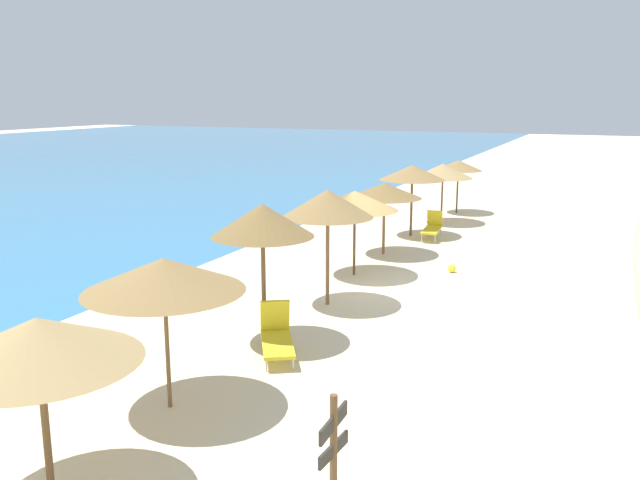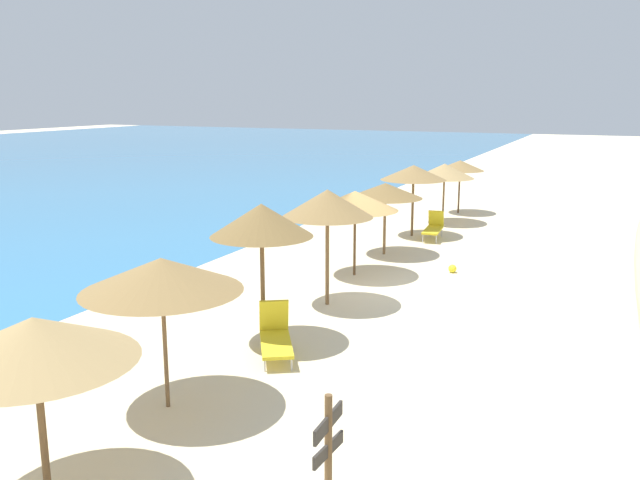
# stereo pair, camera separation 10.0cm
# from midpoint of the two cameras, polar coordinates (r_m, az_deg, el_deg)

# --- Properties ---
(ground_plane) EXTENTS (160.00, 160.00, 0.00)m
(ground_plane) POSITION_cam_midpoint_polar(r_m,az_deg,el_deg) (19.09, 5.59, -3.75)
(ground_plane) COLOR beige
(beach_umbrella_0) EXTENTS (2.61, 2.61, 2.50)m
(beach_umbrella_0) POSITION_cam_midpoint_polar(r_m,az_deg,el_deg) (9.26, -22.71, -7.78)
(beach_umbrella_0) COLOR brown
(beach_umbrella_0) RESTS_ON ground_plane
(beach_umbrella_1) EXTENTS (2.68, 2.68, 2.61)m
(beach_umbrella_1) POSITION_cam_midpoint_polar(r_m,az_deg,el_deg) (11.34, -12.99, -2.87)
(beach_umbrella_1) COLOR brown
(beach_umbrella_1) RESTS_ON ground_plane
(beach_umbrella_2) EXTENTS (2.17, 2.17, 3.01)m
(beach_umbrella_2) POSITION_cam_midpoint_polar(r_m,az_deg,el_deg) (14.05, -4.76, 1.65)
(beach_umbrella_2) COLOR brown
(beach_umbrella_2) RESTS_ON ground_plane
(beach_umbrella_3) EXTENTS (2.28, 2.28, 2.94)m
(beach_umbrella_3) POSITION_cam_midpoint_polar(r_m,az_deg,el_deg) (16.65, 0.80, 3.09)
(beach_umbrella_3) COLOR brown
(beach_umbrella_3) RESTS_ON ground_plane
(beach_umbrella_4) EXTENTS (2.52, 2.52, 2.51)m
(beach_umbrella_4) POSITION_cam_midpoint_polar(r_m,az_deg,el_deg) (19.56, 3.13, 3.33)
(beach_umbrella_4) COLOR brown
(beach_umbrella_4) RESTS_ON ground_plane
(beach_umbrella_5) EXTENTS (2.46, 2.46, 2.39)m
(beach_umbrella_5) POSITION_cam_midpoint_polar(r_m,az_deg,el_deg) (22.30, 5.66, 4.16)
(beach_umbrella_5) COLOR brown
(beach_umbrella_5) RESTS_ON ground_plane
(beach_umbrella_6) EXTENTS (2.45, 2.45, 2.67)m
(beach_umbrella_6) POSITION_cam_midpoint_polar(r_m,az_deg,el_deg) (25.42, 8.02, 5.65)
(beach_umbrella_6) COLOR brown
(beach_umbrella_6) RESTS_ON ground_plane
(beach_umbrella_7) EXTENTS (2.44, 2.44, 2.46)m
(beach_umbrella_7) POSITION_cam_midpoint_polar(r_m,az_deg,el_deg) (28.31, 10.57, 5.75)
(beach_umbrella_7) COLOR brown
(beach_umbrella_7) RESTS_ON ground_plane
(beach_umbrella_8) EXTENTS (2.13, 2.13, 2.37)m
(beach_umbrella_8) POSITION_cam_midpoint_polar(r_m,az_deg,el_deg) (30.90, 11.84, 6.17)
(beach_umbrella_8) COLOR brown
(beach_umbrella_8) RESTS_ON ground_plane
(lounge_chair_0) EXTENTS (1.68, 1.35, 1.03)m
(lounge_chair_0) POSITION_cam_midpoint_polar(r_m,az_deg,el_deg) (13.91, -3.57, -8.08)
(lounge_chair_0) COLOR yellow
(lounge_chair_0) RESTS_ON ground_plane
(lounge_chair_1) EXTENTS (1.71, 0.74, 0.97)m
(lounge_chair_1) POSITION_cam_midpoint_polar(r_m,az_deg,el_deg) (25.28, 9.68, 1.07)
(lounge_chair_1) COLOR yellow
(lounge_chair_1) RESTS_ON ground_plane
(wooden_signpost) EXTENTS (0.84, 0.09, 1.88)m
(wooden_signpost) POSITION_cam_midpoint_polar(r_m,az_deg,el_deg) (8.19, 1.08, -17.80)
(wooden_signpost) COLOR brown
(wooden_signpost) RESTS_ON ground_plane
(beach_ball) EXTENTS (0.25, 0.25, 0.25)m
(beach_ball) POSITION_cam_midpoint_polar(r_m,az_deg,el_deg) (20.61, 11.26, -2.39)
(beach_ball) COLOR yellow
(beach_ball) RESTS_ON ground_plane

